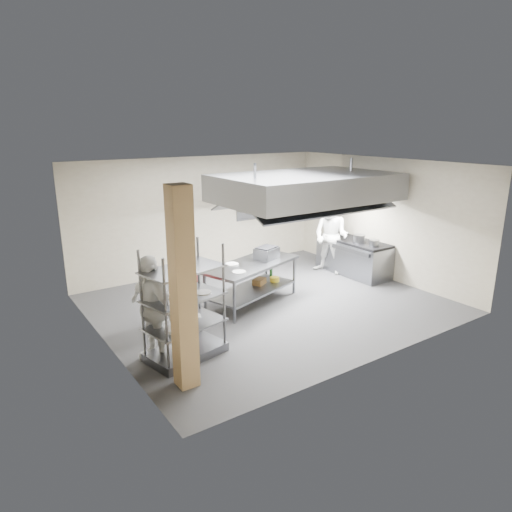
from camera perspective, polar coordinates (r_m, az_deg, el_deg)
floor at (r=10.00m, az=1.65°, el=-6.00°), size 7.00×7.00×0.00m
ceiling at (r=9.30m, az=1.79°, el=11.40°), size 7.00×7.00×0.00m
wall_back at (r=12.04m, az=-6.74°, el=5.15°), size 7.00×0.00×7.00m
wall_left at (r=8.06m, az=-18.85°, el=-1.04°), size 0.00×6.00×6.00m
wall_right at (r=11.90m, az=15.53°, el=4.54°), size 0.00×6.00×6.00m
column at (r=6.55m, az=-9.13°, el=-4.26°), size 0.30×0.30×3.00m
exhaust_hood at (r=10.48m, az=6.28°, el=8.54°), size 4.00×2.50×0.60m
hood_strip_a at (r=9.97m, az=2.26°, el=6.38°), size 1.60×0.12×0.04m
hood_strip_b at (r=11.13m, az=9.78°, el=7.17°), size 1.60×0.12×0.04m
wall_shelf at (r=12.83m, az=0.76°, el=5.92°), size 1.50×0.28×0.04m
island at (r=9.90m, az=-0.50°, el=-3.40°), size 2.46×1.61×0.91m
island_worktop at (r=9.77m, az=-0.51°, el=-1.05°), size 2.46×1.61×0.06m
island_undershelf at (r=9.95m, az=-0.50°, el=-4.25°), size 2.26×1.46×0.04m
pass_rack at (r=7.56m, az=-8.97°, el=-5.85°), size 1.40×1.00×1.91m
cooking_range at (r=12.16m, az=12.08°, el=-0.23°), size 0.80×2.00×0.84m
range_top at (r=12.05m, az=12.21°, el=1.83°), size 0.78×1.96×0.06m
chef_head at (r=8.98m, az=-9.00°, el=-3.21°), size 0.49×0.66×1.64m
chef_line at (r=11.94m, az=9.36°, el=2.45°), size 1.01×1.15×1.98m
chef_plating at (r=7.61m, az=-12.97°, el=-6.39°), size 0.66×1.12×1.80m
griddle at (r=10.06m, az=1.34°, el=0.35°), size 0.60×0.53×0.24m
wicker_basket at (r=10.21m, az=0.43°, el=-3.20°), size 0.37×0.33×0.13m
stockpot at (r=11.77m, az=12.78°, el=2.13°), size 0.30×0.30×0.21m
plate_stack at (r=7.70m, az=-8.86°, el=-8.23°), size 0.28×0.28×0.05m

